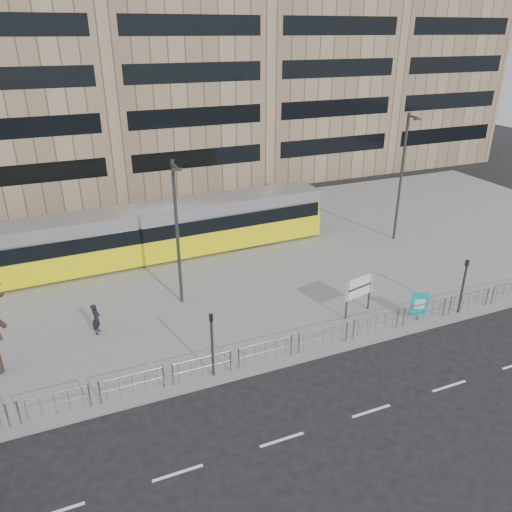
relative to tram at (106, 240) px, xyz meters
name	(u,v)px	position (x,y,z in m)	size (l,w,h in m)	color
ground	(284,367)	(5.86, -13.85, -1.91)	(120.00, 120.00, 0.00)	black
plaza	(205,262)	(5.86, -1.85, -1.84)	(64.00, 24.00, 0.15)	gray
kerb	(283,365)	(5.86, -13.80, -1.84)	(64.00, 0.25, 0.17)	gray
building_row	(144,43)	(7.41, 20.42, 11.00)	(70.40, 18.40, 31.20)	brown
pedestrian_barrier	(318,334)	(7.86, -13.35, -0.93)	(32.07, 0.07, 1.10)	gray
road_markings	(350,418)	(6.86, -17.85, -1.91)	(62.00, 0.12, 0.01)	white
tram	(106,240)	(0.00, 0.00, 0.00)	(29.92, 3.83, 3.52)	#FBEE0D
station_sign	(359,289)	(11.41, -11.35, -0.26)	(1.86, 0.50, 2.17)	#2D2D30
ad_panel	(419,304)	(13.95, -13.15, -0.80)	(0.85, 0.36, 1.64)	#2D2D30
pedestrian	(96,319)	(-1.63, -7.89, -0.96)	(0.59, 0.39, 1.61)	black
traffic_light_west	(212,337)	(2.66, -13.35, 0.21)	(0.18, 0.21, 3.10)	#2D2D30
traffic_light_east	(464,280)	(16.52, -13.35, 0.21)	(0.21, 0.24, 3.10)	#2D2D30
lamp_post_west	(177,229)	(3.09, -6.49, 2.62)	(0.45, 1.04, 8.03)	#2D2D30
lamp_post_east	(402,174)	(19.79, -3.43, 3.09)	(0.45, 1.04, 8.94)	#2D2D30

